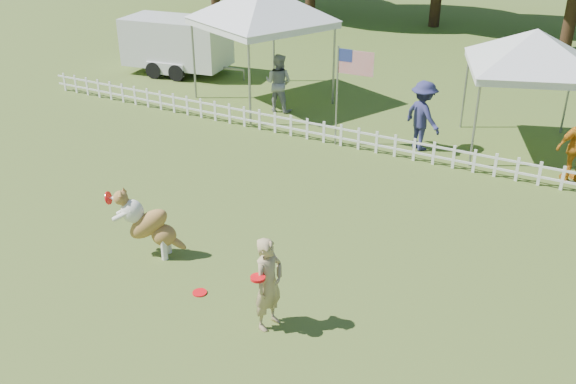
# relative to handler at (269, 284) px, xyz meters

# --- Properties ---
(ground) EXTENTS (120.00, 120.00, 0.00)m
(ground) POSITION_rel_handler_xyz_m (-1.35, 0.39, -0.79)
(ground) COLOR #37521A
(ground) RESTS_ON ground
(picket_fence) EXTENTS (22.00, 0.08, 0.60)m
(picket_fence) POSITION_rel_handler_xyz_m (-1.35, 7.39, -0.49)
(picket_fence) COLOR white
(picket_fence) RESTS_ON ground
(handler) EXTENTS (0.47, 0.63, 1.58)m
(handler) POSITION_rel_handler_xyz_m (0.00, 0.00, 0.00)
(handler) COLOR tan
(handler) RESTS_ON ground
(dog) EXTENTS (1.36, 0.86, 1.33)m
(dog) POSITION_rel_handler_xyz_m (-3.00, 0.76, -0.13)
(dog) COLOR brown
(dog) RESTS_ON ground
(frisbee_on_turf) EXTENTS (0.27, 0.27, 0.02)m
(frisbee_on_turf) POSITION_rel_handler_xyz_m (-1.49, 0.17, -0.78)
(frisbee_on_turf) COLOR red
(frisbee_on_turf) RESTS_ON ground
(canopy_tent_left) EXTENTS (4.46, 4.46, 3.48)m
(canopy_tent_left) POSITION_rel_handler_xyz_m (-5.81, 9.65, 0.95)
(canopy_tent_left) COLOR white
(canopy_tent_left) RESTS_ON ground
(canopy_tent_right) EXTENTS (3.77, 3.77, 3.05)m
(canopy_tent_right) POSITION_rel_handler_xyz_m (2.05, 9.48, 0.73)
(canopy_tent_right) COLOR white
(canopy_tent_right) RESTS_ON ground
(cargo_trailer) EXTENTS (4.75, 2.59, 1.99)m
(cargo_trailer) POSITION_rel_handler_xyz_m (-10.10, 10.91, 0.20)
(cargo_trailer) COLOR silver
(cargo_trailer) RESTS_ON ground
(flag_pole) EXTENTS (1.01, 0.14, 2.63)m
(flag_pole) POSITION_rel_handler_xyz_m (-2.28, 7.44, 0.52)
(flag_pole) COLOR gray
(flag_pole) RESTS_ON ground
(spectator_a) EXTENTS (0.88, 0.70, 1.74)m
(spectator_a) POSITION_rel_handler_xyz_m (-4.92, 9.05, 0.08)
(spectator_a) COLOR #96969B
(spectator_a) RESTS_ON ground
(spectator_b) EXTENTS (1.36, 1.19, 1.82)m
(spectator_b) POSITION_rel_handler_xyz_m (-0.21, 8.22, 0.12)
(spectator_b) COLOR navy
(spectator_b) RESTS_ON ground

